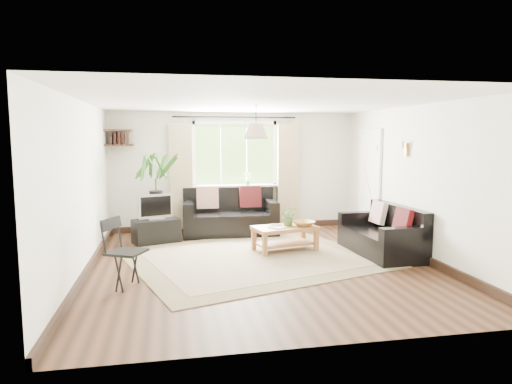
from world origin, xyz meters
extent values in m
plane|color=black|center=(0.00, 0.00, 0.00)|extent=(5.50, 5.50, 0.00)
plane|color=white|center=(0.00, 0.00, 2.40)|extent=(5.50, 5.50, 0.00)
cube|color=white|center=(0.00, 2.75, 1.20)|extent=(5.00, 0.02, 2.40)
cube|color=white|center=(0.00, -2.75, 1.20)|extent=(5.00, 0.02, 2.40)
cube|color=white|center=(-2.50, 0.00, 1.20)|extent=(0.02, 5.50, 2.40)
cube|color=white|center=(2.50, 0.00, 1.20)|extent=(0.02, 5.50, 2.40)
cube|color=#BBAF91|center=(-0.06, 0.37, 0.01)|extent=(4.41, 4.07, 0.02)
cube|color=silver|center=(2.47, 1.70, 1.00)|extent=(0.06, 0.96, 2.06)
imported|color=#396127|center=(0.63, 0.78, 0.58)|extent=(0.32, 0.29, 0.32)
imported|color=olive|center=(0.86, 0.68, 0.47)|extent=(0.46, 0.46, 0.09)
imported|color=white|center=(0.31, 0.57, 0.43)|extent=(0.27, 0.29, 0.02)
imported|color=brown|center=(0.33, 0.78, 0.43)|extent=(0.24, 0.28, 0.02)
cube|color=black|center=(-1.58, 1.75, 0.22)|extent=(0.91, 0.70, 0.43)
imported|color=#2D6023|center=(0.25, 2.63, 1.06)|extent=(0.14, 0.10, 0.27)
camera|label=1|loc=(-1.31, -6.53, 1.90)|focal=32.00mm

